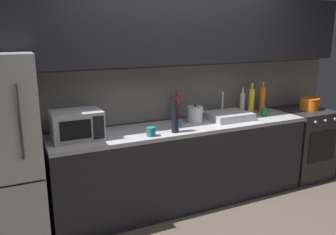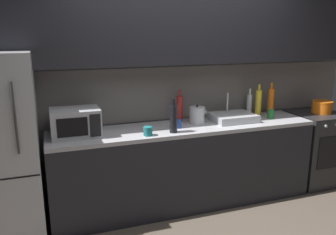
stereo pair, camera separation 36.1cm
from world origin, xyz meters
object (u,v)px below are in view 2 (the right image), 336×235
object	(u,v)px
wine_bottle_yellow	(258,103)
cooking_pot	(322,107)
wine_bottle_clear	(249,104)
mug_teal	(148,131)
refrigerator	(0,148)
microwave	(75,122)
kettle	(197,115)
wine_bottle_dark	(173,119)
mug_blue	(177,124)
wine_bottle_orange	(271,101)
oven_range	(315,148)
mug_green	(271,114)
wine_bottle_red	(179,108)

from	to	relation	value
wine_bottle_yellow	cooking_pot	size ratio (longest dim) A/B	1.58
wine_bottle_clear	mug_teal	bearing A→B (deg)	-163.58
refrigerator	microwave	bearing A→B (deg)	1.55
kettle	wine_bottle_dark	world-z (taller)	wine_bottle_dark
refrigerator	mug_blue	size ratio (longest dim) A/B	19.92
wine_bottle_orange	mug_blue	world-z (taller)	wine_bottle_orange
oven_range	wine_bottle_clear	bearing A→B (deg)	166.40
kettle	mug_teal	size ratio (longest dim) A/B	2.33
microwave	wine_bottle_clear	xyz separation A→B (m)	(2.05, 0.19, -0.00)
wine_bottle_yellow	wine_bottle_clear	xyz separation A→B (m)	(-0.06, 0.09, -0.03)
microwave	wine_bottle_dark	distance (m)	0.95
mug_blue	refrigerator	bearing A→B (deg)	178.90
mug_green	wine_bottle_yellow	bearing A→B (deg)	126.03
refrigerator	mug_teal	distance (m)	1.36
refrigerator	mug_blue	distance (m)	1.71
microwave	mug_green	size ratio (longest dim) A/B	4.60
microwave	refrigerator	bearing A→B (deg)	-178.45
wine_bottle_red	mug_teal	xyz separation A→B (m)	(-0.49, -0.41, -0.10)
microwave	wine_bottle_red	bearing A→B (deg)	9.64
microwave	wine_bottle_orange	bearing A→B (deg)	3.68
wine_bottle_dark	mug_teal	world-z (taller)	wine_bottle_dark
wine_bottle_red	wine_bottle_yellow	size ratio (longest dim) A/B	0.93
oven_range	mug_teal	bearing A→B (deg)	-174.93
wine_bottle_orange	wine_bottle_dark	bearing A→B (deg)	-165.87
mug_blue	wine_bottle_orange	bearing A→B (deg)	8.83
wine_bottle_orange	wine_bottle_clear	xyz separation A→B (m)	(-0.27, 0.04, -0.03)
microwave	kettle	distance (m)	1.30
mug_blue	mug_green	distance (m)	1.17
wine_bottle_dark	cooking_pot	size ratio (longest dim) A/B	1.41
wine_bottle_clear	mug_green	world-z (taller)	wine_bottle_clear
mug_blue	microwave	bearing A→B (deg)	177.15
wine_bottle_clear	wine_bottle_dark	xyz separation A→B (m)	(-1.12, -0.39, 0.01)
wine_bottle_red	mug_green	bearing A→B (deg)	-11.95
wine_bottle_red	mug_blue	size ratio (longest dim) A/B	4.12
microwave	wine_bottle_orange	world-z (taller)	wine_bottle_orange
mug_blue	kettle	bearing A→B (deg)	20.32
oven_range	microwave	xyz separation A→B (m)	(-2.91, 0.02, 0.58)
wine_bottle_red	mug_green	xyz separation A→B (m)	(1.05, -0.22, -0.10)
wine_bottle_orange	mug_blue	bearing A→B (deg)	-171.17
refrigerator	wine_bottle_dark	size ratio (longest dim) A/B	5.02
oven_range	mug_blue	size ratio (longest dim) A/B	10.42
refrigerator	kettle	world-z (taller)	refrigerator
wine_bottle_yellow	wine_bottle_orange	xyz separation A→B (m)	(0.21, 0.05, -0.00)
oven_range	mug_green	world-z (taller)	mug_green
wine_bottle_yellow	mug_blue	bearing A→B (deg)	-172.15
cooking_pot	mug_teal	bearing A→B (deg)	-175.00
wine_bottle_red	wine_bottle_orange	bearing A→B (deg)	-2.25
wine_bottle_red	mug_blue	distance (m)	0.29
mug_teal	wine_bottle_yellow	bearing A→B (deg)	12.33
kettle	wine_bottle_dark	xyz separation A→B (m)	(-0.37, -0.25, 0.05)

